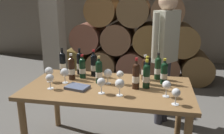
{
  "coord_description": "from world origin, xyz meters",
  "views": [
    {
      "loc": [
        0.47,
        -2.25,
        1.65
      ],
      "look_at": [
        0.0,
        0.2,
        0.91
      ],
      "focal_mm": 38.11,
      "sensor_mm": 36.0,
      "label": 1
    }
  ],
  "objects": [
    {
      "name": "barrel_stack",
      "position": [
        0.0,
        2.6,
        0.75
      ],
      "size": [
        3.12,
        0.9,
        1.69
      ],
      "color": "brown",
      "rests_on": "ground_plane"
    },
    {
      "name": "wine_bottle_4",
      "position": [
        -0.42,
        0.34,
        0.9
      ],
      "size": [
        0.07,
        0.07,
        0.31
      ],
      "color": "black",
      "rests_on": "dining_table"
    },
    {
      "name": "wine_bottle_2",
      "position": [
        -0.61,
        0.3,
        0.9
      ],
      "size": [
        0.07,
        0.07,
        0.32
      ],
      "color": "black",
      "rests_on": "dining_table"
    },
    {
      "name": "wine_bottle_5",
      "position": [
        0.5,
        0.33,
        0.89
      ],
      "size": [
        0.07,
        0.07,
        0.3
      ],
      "color": "#19381E",
      "rests_on": "dining_table"
    },
    {
      "name": "wine_glass_7",
      "position": [
        0.58,
        -0.16,
        0.87
      ],
      "size": [
        0.08,
        0.08,
        0.16
      ],
      "color": "white",
      "rests_on": "dining_table"
    },
    {
      "name": "wine_glass_2",
      "position": [
        0.15,
        -0.22,
        0.87
      ],
      "size": [
        0.09,
        0.09,
        0.16
      ],
      "color": "white",
      "rests_on": "dining_table"
    },
    {
      "name": "wine_glass_3",
      "position": [
        0.65,
        -0.32,
        0.87
      ],
      "size": [
        0.07,
        0.07,
        0.15
      ],
      "color": "white",
      "rests_on": "dining_table"
    },
    {
      "name": "wine_glass_4",
      "position": [
        -0.66,
        0.02,
        0.88
      ],
      "size": [
        0.09,
        0.09,
        0.16
      ],
      "color": "white",
      "rests_on": "dining_table"
    },
    {
      "name": "wine_bottle_9",
      "position": [
        0.38,
        0.14,
        0.89
      ],
      "size": [
        0.07,
        0.07,
        0.3
      ],
      "color": "black",
      "rests_on": "dining_table"
    },
    {
      "name": "wine_bottle_8",
      "position": [
        -0.44,
        0.14,
        0.89
      ],
      "size": [
        0.07,
        0.07,
        0.3
      ],
      "color": "black",
      "rests_on": "dining_table"
    },
    {
      "name": "wine_glass_5",
      "position": [
        -0.03,
        -0.2,
        0.87
      ],
      "size": [
        0.08,
        0.08,
        0.16
      ],
      "color": "white",
      "rests_on": "dining_table"
    },
    {
      "name": "wine_glass_8",
      "position": [
        -0.48,
        0.01,
        0.88
      ],
      "size": [
        0.09,
        0.09,
        0.16
      ],
      "color": "white",
      "rests_on": "dining_table"
    },
    {
      "name": "wine_glass_1",
      "position": [
        -0.02,
        0.07,
        0.87
      ],
      "size": [
        0.09,
        0.09,
        0.16
      ],
      "color": "white",
      "rests_on": "dining_table"
    },
    {
      "name": "wine_bottle_7",
      "position": [
        0.28,
        -0.01,
        0.9
      ],
      "size": [
        0.07,
        0.07,
        0.32
      ],
      "color": "black",
      "rests_on": "dining_table"
    },
    {
      "name": "wine_bottle_0",
      "position": [
        0.35,
        0.29,
        0.88
      ],
      "size": [
        0.07,
        0.07,
        0.28
      ],
      "color": "black",
      "rests_on": "dining_table"
    },
    {
      "name": "wine_bottle_1",
      "position": [
        -0.34,
        0.21,
        0.88
      ],
      "size": [
        0.07,
        0.07,
        0.27
      ],
      "color": "black",
      "rests_on": "dining_table"
    },
    {
      "name": "wine_bottle_6",
      "position": [
        0.56,
        0.19,
        0.88
      ],
      "size": [
        0.07,
        0.07,
        0.28
      ],
      "color": "black",
      "rests_on": "dining_table"
    },
    {
      "name": "stone_pillar",
      "position": [
        -1.3,
        1.6,
        1.3
      ],
      "size": [
        0.32,
        0.32,
        2.6
      ],
      "primitive_type": "cube",
      "color": "gray",
      "rests_on": "ground_plane"
    },
    {
      "name": "sommelier_presenting",
      "position": [
        0.58,
        0.75,
        1.04
      ],
      "size": [
        0.34,
        0.41,
        1.72
      ],
      "color": "#383842",
      "rests_on": "ground_plane"
    },
    {
      "name": "cellar_back_wall",
      "position": [
        0.0,
        4.2,
        1.4
      ],
      "size": [
        10.0,
        0.24,
        2.8
      ],
      "primitive_type": "cube",
      "color": "gray",
      "rests_on": "ground_plane"
    },
    {
      "name": "tasting_notebook",
      "position": [
        -0.29,
        -0.12,
        0.77
      ],
      "size": [
        0.25,
        0.21,
        0.03
      ],
      "primitive_type": "cube",
      "rotation": [
        0.0,
        0.0,
        -0.24
      ],
      "color": "#4C5670",
      "rests_on": "dining_table"
    },
    {
      "name": "wine_bottle_10",
      "position": [
        -0.12,
        0.08,
        0.89
      ],
      "size": [
        0.07,
        0.07,
        0.3
      ],
      "color": "black",
      "rests_on": "dining_table"
    },
    {
      "name": "wine_bottle_11",
      "position": [
        -0.23,
        0.3,
        0.89
      ],
      "size": [
        0.07,
        0.07,
        0.31
      ],
      "color": "black",
      "rests_on": "dining_table"
    },
    {
      "name": "wine_bottle_3",
      "position": [
        0.38,
        0.04,
        0.89
      ],
      "size": [
        0.07,
        0.07,
        0.29
      ],
      "color": "black",
      "rests_on": "dining_table"
    },
    {
      "name": "dining_table",
      "position": [
        0.0,
        0.0,
        0.67
      ],
      "size": [
        1.7,
        0.9,
        0.76
      ],
      "color": "olive",
      "rests_on": "ground_plane"
    },
    {
      "name": "wine_glass_0",
      "position": [
        -0.56,
        -0.18,
        0.87
      ],
      "size": [
        0.08,
        0.08,
        0.15
      ],
      "color": "white",
      "rests_on": "dining_table"
    },
    {
      "name": "wine_glass_6",
      "position": [
        0.11,
        0.09,
        0.87
      ],
      "size": [
        0.07,
        0.07,
        0.15
      ],
      "color": "white",
      "rests_on": "dining_table"
    }
  ]
}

